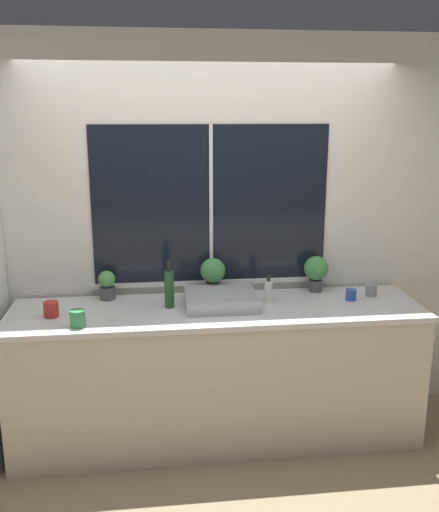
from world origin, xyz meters
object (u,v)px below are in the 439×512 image
object	(u,v)px
potted_plant_right	(316,270)
mug_green	(78,318)
bottle_tall	(169,288)
potted_plant_center	(213,273)
potted_plant_left	(107,284)
soap_bottle	(268,291)
mug_blue	(351,295)
sink	(221,299)
mug_red	(51,309)
mug_grey	(371,290)

from	to	relation	value
potted_plant_right	mug_green	bearing A→B (deg)	-162.98
bottle_tall	potted_plant_center	bearing A→B (deg)	34.73
potted_plant_left	bottle_tall	bearing A→B (deg)	-27.39
soap_bottle	mug_blue	distance (m)	0.57
mug_blue	potted_plant_right	bearing A→B (deg)	130.15
sink	mug_green	size ratio (longest dim) A/B	4.62
mug_blue	mug_red	world-z (taller)	mug_red
bottle_tall	mug_blue	bearing A→B (deg)	-0.19
potted_plant_center	mug_red	distance (m)	1.10
sink	mug_blue	world-z (taller)	sink
soap_bottle	mug_green	distance (m)	1.25
mug_green	mug_blue	world-z (taller)	mug_green
bottle_tall	mug_green	world-z (taller)	bottle_tall
mug_red	mug_green	bearing A→B (deg)	-45.45
mug_green	mug_blue	xyz separation A→B (m)	(1.78, 0.27, -0.01)
mug_grey	mug_blue	xyz separation A→B (m)	(-0.17, -0.07, -0.00)
soap_bottle	mug_blue	xyz separation A→B (m)	(0.57, -0.02, -0.04)
soap_bottle	mug_red	bearing A→B (deg)	-175.80
potted_plant_right	mug_blue	distance (m)	0.31
soap_bottle	bottle_tall	size ratio (longest dim) A/B	0.60
sink	mug_grey	world-z (taller)	sink
mug_grey	soap_bottle	bearing A→B (deg)	-175.95
mug_blue	mug_grey	bearing A→B (deg)	22.79
potted_plant_left	mug_red	bearing A→B (deg)	-137.13
soap_bottle	sink	bearing A→B (deg)	-174.96
potted_plant_center	sink	bearing A→B (deg)	-83.03
mug_grey	mug_red	world-z (taller)	mug_red
bottle_tall	sink	bearing A→B (deg)	-2.22
soap_bottle	mug_blue	bearing A→B (deg)	-1.96
potted_plant_center	soap_bottle	world-z (taller)	potted_plant_center
potted_plant_center	mug_grey	bearing A→B (deg)	-7.68
soap_bottle	potted_plant_center	bearing A→B (deg)	150.39
bottle_tall	mug_blue	world-z (taller)	bottle_tall
potted_plant_right	sink	bearing A→B (deg)	-162.14
sink	potted_plant_left	xyz separation A→B (m)	(-0.75, 0.23, 0.06)
soap_bottle	bottle_tall	world-z (taller)	bottle_tall
potted_plant_left	mug_blue	distance (m)	1.66
sink	mug_blue	distance (m)	0.89
bottle_tall	mug_green	size ratio (longest dim) A/B	3.14
bottle_tall	mug_green	bearing A→B (deg)	-153.64
sink	potted_plant_right	xyz separation A→B (m)	(0.71, 0.23, 0.11)
potted_plant_right	mug_grey	xyz separation A→B (m)	(0.36, -0.15, -0.11)
bottle_tall	mug_red	xyz separation A→B (m)	(-0.74, -0.09, -0.08)
soap_bottle	potted_plant_right	bearing A→B (deg)	27.43
potted_plant_center	mug_green	bearing A→B (deg)	-150.48
potted_plant_left	mug_green	world-z (taller)	potted_plant_left
potted_plant_left	bottle_tall	world-z (taller)	bottle_tall
sink	mug_grey	distance (m)	1.07
potted_plant_left	soap_bottle	distance (m)	1.09
soap_bottle	mug_red	world-z (taller)	soap_bottle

